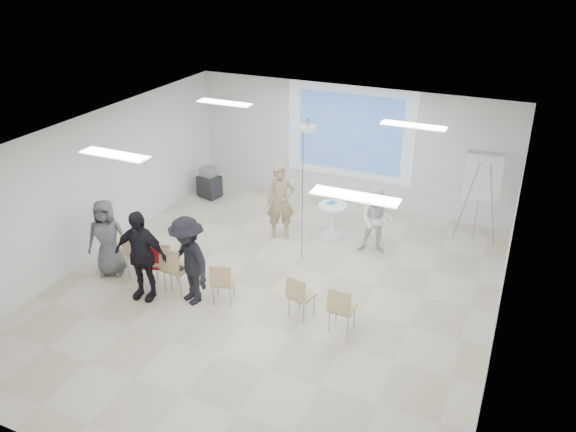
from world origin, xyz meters
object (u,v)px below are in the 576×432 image
at_px(laptop, 178,266).
at_px(audience_outer, 107,233).
at_px(player_left, 281,197).
at_px(chair_left_mid, 161,261).
at_px(pedestal_table, 332,219).
at_px(flipchart_easel, 483,177).
at_px(player_right, 377,217).
at_px(audience_left, 140,249).
at_px(chair_center, 222,280).
at_px(av_cart, 209,184).
at_px(chair_left_inner, 174,266).
at_px(chair_right_inner, 299,294).
at_px(audience_mid, 188,255).
at_px(chair_right_far, 341,306).
at_px(chair_far_left, 137,253).

relative_size(laptop, audience_outer, 0.20).
bearing_deg(player_left, chair_left_mid, -142.04).
distance_m(pedestal_table, flipchart_easel, 3.32).
distance_m(player_right, audience_left, 4.87).
xyz_separation_m(chair_center, laptop, (-0.99, 0.06, 0.03)).
bearing_deg(flipchart_easel, audience_left, -145.14).
relative_size(pedestal_table, chair_center, 0.96).
relative_size(audience_left, av_cart, 2.51).
height_order(audience_left, av_cart, audience_left).
xyz_separation_m(pedestal_table, flipchart_easel, (2.96, 1.03, 1.10)).
relative_size(chair_left_mid, chair_left_inner, 1.04).
bearing_deg(audience_left, chair_right_inner, 4.00).
xyz_separation_m(chair_left_mid, flipchart_easel, (5.21, 4.34, 0.95)).
distance_m(chair_center, audience_outer, 2.62).
bearing_deg(audience_mid, laptop, 175.57).
distance_m(laptop, flipchart_easel, 6.56).
xyz_separation_m(chair_left_inner, audience_outer, (-1.59, 0.07, 0.31)).
bearing_deg(av_cart, chair_right_inner, -29.25).
relative_size(chair_right_inner, laptop, 2.36).
bearing_deg(flipchart_easel, chair_right_far, -117.75).
height_order(player_right, audience_outer, audience_outer).
distance_m(chair_left_inner, laptop, 0.12).
distance_m(audience_left, av_cart, 4.68).
height_order(chair_left_inner, chair_center, chair_left_inner).
distance_m(chair_left_mid, av_cart, 4.32).
xyz_separation_m(audience_mid, audience_outer, (-2.01, 0.20, -0.08)).
relative_size(pedestal_table, chair_far_left, 0.80).
relative_size(laptop, flipchart_easel, 0.17).
bearing_deg(audience_outer, chair_left_inner, -26.61).
bearing_deg(chair_left_mid, chair_left_inner, -25.35).
distance_m(chair_right_inner, av_cart, 5.73).
bearing_deg(audience_outer, laptop, -22.88).
distance_m(chair_right_inner, chair_right_far, 0.80).
relative_size(pedestal_table, chair_right_far, 0.92).
bearing_deg(pedestal_table, audience_outer, -137.13).
distance_m(player_right, chair_right_far, 2.97).
bearing_deg(chair_far_left, laptop, 8.12).
bearing_deg(chair_left_inner, chair_far_left, 177.52).
relative_size(chair_left_mid, av_cart, 1.25).
bearing_deg(player_right, laptop, -145.29).
bearing_deg(pedestal_table, audience_left, -122.96).
relative_size(chair_far_left, audience_left, 0.49).
height_order(chair_center, flipchart_easel, flipchart_easel).
bearing_deg(audience_left, chair_left_inner, 30.57).
xyz_separation_m(chair_center, av_cart, (-2.74, 4.06, -0.12)).
distance_m(chair_far_left, audience_outer, 0.73).
xyz_separation_m(chair_right_inner, audience_outer, (-4.04, -0.14, 0.39)).
height_order(player_left, chair_right_inner, player_left).
distance_m(chair_right_inner, flipchart_easel, 4.94).
xyz_separation_m(chair_far_left, chair_left_inner, (0.93, -0.10, -0.02)).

